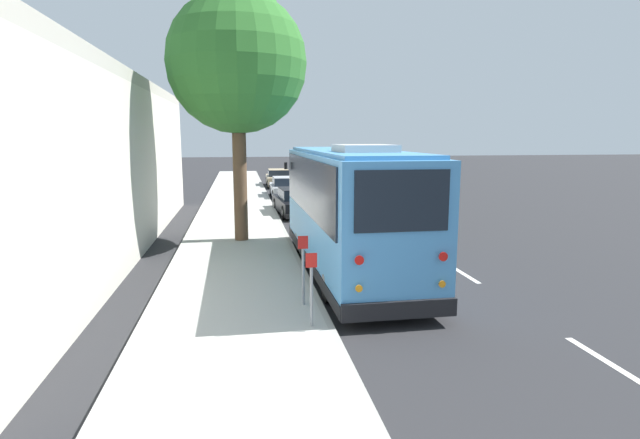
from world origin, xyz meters
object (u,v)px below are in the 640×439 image
object	(u,v)px
street_tree	(237,54)
parked_sedan_black	(295,202)
parked_sedan_silver	(285,188)
sign_post_near	(311,289)
parked_sedan_tan	(278,178)
shuttle_bus	(349,205)
sign_post_far	(303,269)

from	to	relation	value
street_tree	parked_sedan_black	bearing A→B (deg)	-22.71
parked_sedan_silver	sign_post_near	distance (m)	21.88
parked_sedan_tan	parked_sedan_silver	bearing A→B (deg)	-179.85
shuttle_bus	parked_sedan_black	size ratio (longest dim) A/B	1.90
shuttle_bus	sign_post_near	size ratio (longest dim) A/B	6.18
parked_sedan_black	parked_sedan_silver	size ratio (longest dim) A/B	1.10
parked_sedan_black	parked_sedan_tan	size ratio (longest dim) A/B	1.00
parked_sedan_black	street_tree	bearing A→B (deg)	153.67
shuttle_bus	sign_post_far	xyz separation A→B (m)	(-2.96, 1.67, -0.98)
shuttle_bus	sign_post_near	distance (m)	4.66
street_tree	sign_post_near	xyz separation A→B (m)	(-8.64, -1.30, -5.64)
parked_sedan_tan	sign_post_near	world-z (taller)	sign_post_near
sign_post_near	parked_sedan_tan	bearing A→B (deg)	-3.15
parked_sedan_tan	street_tree	bearing A→B (deg)	172.86
parked_sedan_silver	street_tree	xyz separation A→B (m)	(-13.19, 2.78, 5.94)
shuttle_bus	sign_post_near	world-z (taller)	shuttle_bus
street_tree	sign_post_far	bearing A→B (deg)	-170.03
shuttle_bus	sign_post_far	world-z (taller)	shuttle_bus
parked_sedan_black	parked_sedan_tan	bearing A→B (deg)	-4.64
parked_sedan_black	sign_post_near	distance (m)	15.01
parked_sedan_silver	shuttle_bus	bearing A→B (deg)	-179.45
sign_post_near	sign_post_far	xyz separation A→B (m)	(1.27, 0.00, 0.04)
sign_post_near	street_tree	bearing A→B (deg)	8.53
sign_post_near	parked_sedan_silver	bearing A→B (deg)	-3.89
parked_sedan_silver	parked_sedan_tan	distance (m)	7.01
shuttle_bus	parked_sedan_silver	xyz separation A→B (m)	(17.60, 0.18, -1.33)
street_tree	sign_post_far	world-z (taller)	street_tree
parked_sedan_black	sign_post_far	distance (m)	13.75
parked_sedan_tan	sign_post_near	xyz separation A→B (m)	(-28.84, 1.59, 0.29)
parked_sedan_silver	street_tree	distance (m)	14.73
parked_sedan_silver	sign_post_near	world-z (taller)	sign_post_near
parked_sedan_silver	parked_sedan_tan	size ratio (longest dim) A/B	0.91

